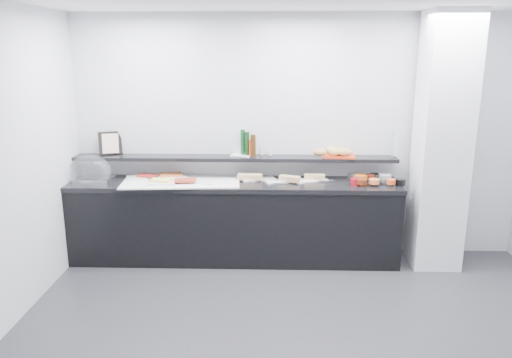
{
  "coord_description": "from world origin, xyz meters",
  "views": [
    {
      "loc": [
        -0.3,
        -3.57,
        2.3
      ],
      "look_at": [
        -0.45,
        1.45,
        1.0
      ],
      "focal_mm": 35.0,
      "sensor_mm": 36.0,
      "label": 1
    }
  ],
  "objects_px": {
    "condiment_tray": "(242,155)",
    "bread_tray": "(339,156)",
    "carafe": "(396,144)",
    "sandwich_plate_mid": "(281,182)",
    "framed_print": "(110,143)",
    "cloche_base": "(95,179)"
  },
  "relations": [
    {
      "from": "condiment_tray",
      "to": "bread_tray",
      "type": "bearing_deg",
      "value": 15.5
    },
    {
      "from": "condiment_tray",
      "to": "bread_tray",
      "type": "distance_m",
      "value": 1.09
    },
    {
      "from": "sandwich_plate_mid",
      "to": "bread_tray",
      "type": "height_order",
      "value": "bread_tray"
    },
    {
      "from": "sandwich_plate_mid",
      "to": "bread_tray",
      "type": "xyz_separation_m",
      "value": [
        0.65,
        0.18,
        0.25
      ]
    },
    {
      "from": "cloche_base",
      "to": "framed_print",
      "type": "relative_size",
      "value": 1.52
    },
    {
      "from": "carafe",
      "to": "condiment_tray",
      "type": "bearing_deg",
      "value": 178.79
    },
    {
      "from": "framed_print",
      "to": "condiment_tray",
      "type": "bearing_deg",
      "value": -25.42
    },
    {
      "from": "bread_tray",
      "to": "carafe",
      "type": "relative_size",
      "value": 1.2
    },
    {
      "from": "framed_print",
      "to": "carafe",
      "type": "xyz_separation_m",
      "value": [
        3.2,
        -0.07,
        0.02
      ]
    },
    {
      "from": "cloche_base",
      "to": "bread_tray",
      "type": "bearing_deg",
      "value": 9.62
    },
    {
      "from": "framed_print",
      "to": "bread_tray",
      "type": "height_order",
      "value": "framed_print"
    },
    {
      "from": "sandwich_plate_mid",
      "to": "carafe",
      "type": "bearing_deg",
      "value": -11.19
    },
    {
      "from": "sandwich_plate_mid",
      "to": "condiment_tray",
      "type": "height_order",
      "value": "condiment_tray"
    },
    {
      "from": "condiment_tray",
      "to": "sandwich_plate_mid",
      "type": "bearing_deg",
      "value": -8.11
    },
    {
      "from": "framed_print",
      "to": "condiment_tray",
      "type": "distance_m",
      "value": 1.5
    },
    {
      "from": "condiment_tray",
      "to": "carafe",
      "type": "distance_m",
      "value": 1.71
    },
    {
      "from": "cloche_base",
      "to": "bread_tray",
      "type": "xyz_separation_m",
      "value": [
        2.7,
        0.19,
        0.24
      ]
    },
    {
      "from": "sandwich_plate_mid",
      "to": "carafe",
      "type": "distance_m",
      "value": 1.34
    },
    {
      "from": "cloche_base",
      "to": "carafe",
      "type": "bearing_deg",
      "value": 8.77
    },
    {
      "from": "condiment_tray",
      "to": "carafe",
      "type": "bearing_deg",
      "value": 15.87
    },
    {
      "from": "framed_print",
      "to": "carafe",
      "type": "bearing_deg",
      "value": -25.32
    },
    {
      "from": "cloche_base",
      "to": "sandwich_plate_mid",
      "type": "distance_m",
      "value": 2.05
    }
  ]
}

